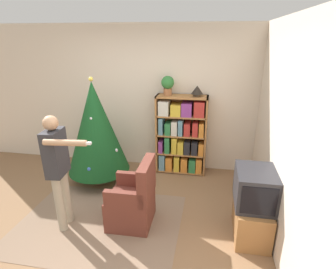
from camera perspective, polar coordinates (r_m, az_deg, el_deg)
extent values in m
plane|color=#846042|center=(3.67, -11.67, -20.03)|extent=(14.00, 14.00, 0.00)
cube|color=beige|center=(4.88, -4.18, 7.76)|extent=(8.00, 0.10, 2.60)
cube|color=beige|center=(2.91, 25.86, -3.08)|extent=(0.10, 8.00, 2.60)
cube|color=#7F6651|center=(3.85, -14.67, -18.11)|extent=(2.16, 1.61, 0.01)
cube|color=#A8703D|center=(4.77, -2.21, 0.19)|extent=(0.03, 0.33, 1.43)
cube|color=#A8703D|center=(4.68, 8.19, -0.43)|extent=(0.03, 0.33, 1.43)
cube|color=#A8703D|center=(4.51, 3.10, 8.23)|extent=(0.89, 0.33, 0.03)
cube|color=#A8703D|center=(4.86, 3.17, 0.54)|extent=(0.89, 0.01, 1.43)
cube|color=#A8703D|center=(4.99, 2.80, -7.50)|extent=(0.86, 0.33, 0.03)
cube|color=#5B899E|center=(4.93, -1.12, -5.68)|extent=(0.10, 0.28, 0.30)
cube|color=orange|center=(4.93, 0.37, -6.01)|extent=(0.12, 0.28, 0.25)
cube|color=gold|center=(4.91, 2.05, -5.91)|extent=(0.10, 0.30, 0.28)
cube|color=orange|center=(4.90, 3.63, -6.17)|extent=(0.11, 0.30, 0.25)
cube|color=#2D7A42|center=(4.87, 5.33, -6.49)|extent=(0.12, 0.26, 0.24)
cube|color=orange|center=(4.86, 6.76, -6.46)|extent=(0.10, 0.26, 0.26)
cube|color=#A8703D|center=(4.83, 2.87, -3.83)|extent=(0.86, 0.33, 0.03)
cube|color=#843889|center=(4.80, -1.41, -2.39)|extent=(0.07, 0.26, 0.22)
cube|color=#2D7A42|center=(4.76, -0.04, -2.09)|extent=(0.09, 0.24, 0.29)
cube|color=gold|center=(4.77, 1.55, -2.03)|extent=(0.09, 0.30, 0.30)
cube|color=gold|center=(4.77, 2.89, -2.47)|extent=(0.10, 0.31, 0.23)
cube|color=#232328|center=(4.74, 4.25, -2.63)|extent=(0.10, 0.27, 0.23)
cube|color=#232328|center=(4.73, 5.83, -2.74)|extent=(0.10, 0.26, 0.24)
cube|color=orange|center=(4.74, 7.25, -2.84)|extent=(0.09, 0.29, 0.22)
cube|color=#A8703D|center=(4.70, 2.94, 0.06)|extent=(0.86, 0.33, 0.03)
cube|color=#5B899E|center=(4.66, -1.38, 2.03)|extent=(0.07, 0.26, 0.30)
cube|color=#2D7A42|center=(4.66, 0.12, 1.47)|extent=(0.10, 0.27, 0.21)
cube|color=beige|center=(4.65, 1.55, 1.67)|extent=(0.10, 0.30, 0.25)
cube|color=#5B899E|center=(4.62, 2.84, 1.68)|extent=(0.08, 0.26, 0.27)
cube|color=#B22D28|center=(4.63, 4.28, 1.37)|extent=(0.11, 0.29, 0.22)
cube|color=#B22D28|center=(4.61, 6.00, 1.38)|extent=(0.09, 0.28, 0.25)
cube|color=orange|center=(4.59, 7.32, 1.17)|extent=(0.08, 0.24, 0.24)
cube|color=#A8703D|center=(4.59, 3.02, 4.15)|extent=(0.86, 0.33, 0.03)
cube|color=beige|center=(4.57, -0.78, 5.90)|extent=(0.18, 0.26, 0.25)
cube|color=gold|center=(4.54, 1.83, 5.46)|extent=(0.17, 0.26, 0.20)
cube|color=#843889|center=(4.53, 4.17, 5.59)|extent=(0.18, 0.29, 0.23)
cube|color=#B22D28|center=(4.49, 6.85, 5.59)|extent=(0.17, 0.25, 0.26)
cube|color=#996638|center=(3.59, 17.67, -17.09)|extent=(0.41, 0.70, 0.46)
cube|color=#28282D|center=(3.34, 18.49, -10.90)|extent=(0.47, 0.56, 0.44)
cube|color=black|center=(3.10, 19.21, -13.60)|extent=(0.38, 0.01, 0.34)
cube|color=white|center=(3.26, 16.39, -15.88)|extent=(0.04, 0.12, 0.02)
cylinder|color=#4C3323|center=(4.80, -14.43, -9.06)|extent=(0.36, 0.36, 0.10)
cylinder|color=brown|center=(4.75, -14.55, -7.90)|extent=(0.08, 0.08, 0.12)
cone|color=#14471E|center=(4.44, -15.46, 1.45)|extent=(1.02, 1.02, 1.51)
sphere|color=#335BB2|center=(4.29, -16.75, -7.18)|extent=(0.07, 0.07, 0.07)
sphere|color=silver|center=(4.36, -11.30, -3.40)|extent=(0.07, 0.07, 0.07)
sphere|color=#B74C93|center=(4.84, -10.98, -3.10)|extent=(0.05, 0.05, 0.05)
sphere|color=silver|center=(4.22, -16.41, 3.38)|extent=(0.04, 0.04, 0.04)
sphere|color=#335BB2|center=(4.72, -16.85, 0.88)|extent=(0.05, 0.05, 0.05)
sphere|color=#E5CC4C|center=(4.26, -16.46, 11.51)|extent=(0.07, 0.07, 0.07)
cube|color=brown|center=(3.67, -8.10, -15.69)|extent=(0.57, 0.57, 0.42)
cube|color=brown|center=(3.36, -4.67, -9.80)|extent=(0.13, 0.56, 0.50)
cube|color=brown|center=(3.69, -7.28, -9.65)|extent=(0.51, 0.09, 0.20)
cube|color=brown|center=(3.31, -9.57, -13.72)|extent=(0.51, 0.09, 0.20)
cylinder|color=#9E937F|center=(3.80, -21.29, -12.44)|extent=(0.11, 0.11, 0.77)
cylinder|color=#9E937F|center=(3.67, -22.47, -13.90)|extent=(0.11, 0.11, 0.77)
cube|color=#2D2D33|center=(3.43, -23.32, -3.67)|extent=(0.21, 0.34, 0.58)
cylinder|color=tan|center=(3.60, -21.87, -2.83)|extent=(0.07, 0.07, 0.46)
cylinder|color=tan|center=(3.08, -21.53, -1.66)|extent=(0.48, 0.12, 0.07)
cube|color=white|center=(2.99, -17.37, -1.83)|extent=(0.11, 0.05, 0.03)
sphere|color=tan|center=(3.31, -24.22, 2.31)|extent=(0.18, 0.18, 0.18)
cylinder|color=#935B38|center=(4.53, -0.07, 9.28)|extent=(0.14, 0.14, 0.12)
sphere|color=#2D7033|center=(4.50, -0.07, 11.27)|extent=(0.22, 0.22, 0.22)
cylinder|color=#473828|center=(4.48, 6.32, 8.52)|extent=(0.12, 0.12, 0.04)
cone|color=black|center=(4.47, 6.36, 9.65)|extent=(0.20, 0.20, 0.14)
cube|color=#2D7A42|center=(4.37, -10.11, -12.40)|extent=(0.17, 0.13, 0.03)
cube|color=orange|center=(4.35, -10.14, -12.10)|extent=(0.15, 0.13, 0.02)
cube|color=orange|center=(4.35, -10.12, -11.77)|extent=(0.18, 0.15, 0.02)
cube|color=#5B899E|center=(4.33, -10.08, -11.48)|extent=(0.23, 0.17, 0.03)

